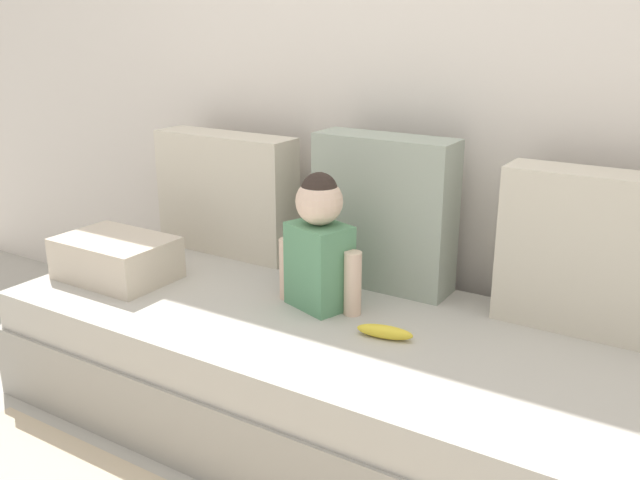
# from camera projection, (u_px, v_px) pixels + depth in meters

# --- Properties ---
(ground_plane) EXTENTS (12.00, 12.00, 0.00)m
(ground_plane) POSITION_uv_depth(u_px,v_px,m) (331.00, 427.00, 2.28)
(ground_plane) COLOR #B2ADA3
(back_wall) EXTENTS (5.43, 0.10, 2.44)m
(back_wall) POSITION_uv_depth(u_px,v_px,m) (419.00, 38.00, 2.37)
(back_wall) COLOR silver
(back_wall) RESTS_ON ground
(couch) EXTENTS (2.23, 0.88, 0.39)m
(couch) POSITION_uv_depth(u_px,v_px,m) (331.00, 375.00, 2.22)
(couch) COLOR #9C978F
(couch) RESTS_ON ground
(throw_pillow_left) EXTENTS (0.59, 0.16, 0.47)m
(throw_pillow_left) POSITION_uv_depth(u_px,v_px,m) (227.00, 194.00, 2.71)
(throw_pillow_left) COLOR beige
(throw_pillow_left) RESTS_ON couch
(throw_pillow_center) EXTENTS (0.49, 0.16, 0.52)m
(throw_pillow_center) POSITION_uv_depth(u_px,v_px,m) (384.00, 212.00, 2.36)
(throw_pillow_center) COLOR #99A393
(throw_pillow_center) RESTS_ON couch
(throw_pillow_right) EXTENTS (0.55, 0.16, 0.48)m
(throw_pillow_right) POSITION_uv_depth(u_px,v_px,m) (595.00, 254.00, 2.01)
(throw_pillow_right) COLOR beige
(throw_pillow_right) RESTS_ON couch
(toddler) EXTENTS (0.30, 0.20, 0.44)m
(toddler) POSITION_uv_depth(u_px,v_px,m) (319.00, 243.00, 2.19)
(toddler) COLOR #568E66
(toddler) RESTS_ON couch
(banana) EXTENTS (0.18, 0.08, 0.04)m
(banana) POSITION_uv_depth(u_px,v_px,m) (385.00, 332.00, 2.02)
(banana) COLOR yellow
(banana) RESTS_ON couch
(folded_blanket) EXTENTS (0.40, 0.28, 0.15)m
(folded_blanket) POSITION_uv_depth(u_px,v_px,m) (116.00, 258.00, 2.47)
(folded_blanket) COLOR beige
(folded_blanket) RESTS_ON couch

